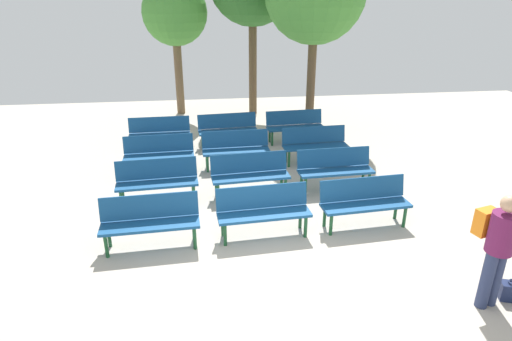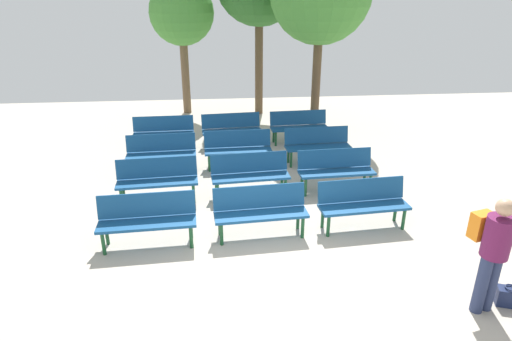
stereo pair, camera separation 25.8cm
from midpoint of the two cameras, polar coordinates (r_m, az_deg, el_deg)
ground_plane at (r=6.41m, az=2.58°, el=-15.65°), size 24.00×24.00×0.00m
bench_r0_c0 at (r=7.38m, az=-14.76°, el=-6.18°), size 1.62×0.56×0.87m
bench_r0_c1 at (r=7.46m, az=-0.04°, el=-5.04°), size 1.63×0.59×0.87m
bench_r0_c2 at (r=7.97m, az=13.19°, el=-3.78°), size 1.63×0.60×0.87m
bench_r1_c0 at (r=8.86m, az=-13.73°, el=-1.08°), size 1.63×0.59×0.87m
bench_r1_c1 at (r=8.92m, az=-1.63°, el=-0.24°), size 1.63×0.60×0.87m
bench_r1_c2 at (r=9.32m, az=9.57°, el=0.48°), size 1.62×0.55×0.87m
bench_r2_c0 at (r=10.32m, az=-13.37°, el=2.38°), size 1.62×0.55×0.87m
bench_r2_c1 at (r=10.38m, az=-3.39°, el=3.11°), size 1.61×0.53×0.87m
bench_r2_c2 at (r=10.76m, az=7.06°, el=3.67°), size 1.62×0.55×0.87m
bench_r3_c0 at (r=11.83m, az=-13.21°, el=4.99°), size 1.61×0.52×0.87m
bench_r3_c1 at (r=11.88m, az=-4.37°, el=5.62°), size 1.63×0.61×0.87m
bench_r3_c2 at (r=12.20m, az=4.54°, el=6.08°), size 1.63×0.57×0.87m
tree_0 at (r=15.03m, az=-11.18°, el=19.60°), size 2.10×2.10×4.37m
visitor_with_backpack at (r=6.41m, az=28.17°, el=-8.59°), size 0.43×0.58×1.65m
handbag at (r=7.07m, az=29.78°, el=-13.66°), size 0.36×0.28×0.29m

